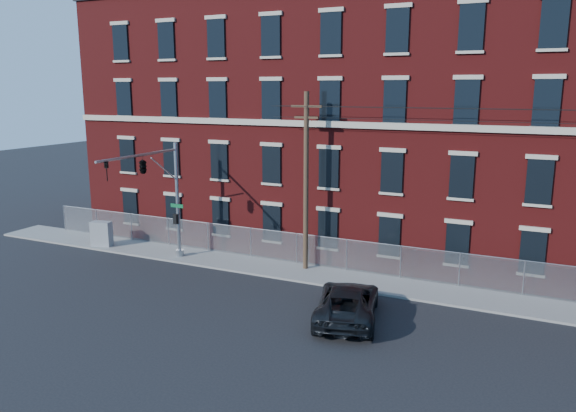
% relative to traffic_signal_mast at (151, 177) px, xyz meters
% --- Properties ---
extents(ground, '(140.00, 140.00, 0.00)m').
position_rel_traffic_signal_mast_xyz_m(ground, '(6.00, -2.18, -5.39)').
color(ground, black).
rests_on(ground, ground).
extents(sidewalk, '(65.00, 3.00, 0.12)m').
position_rel_traffic_signal_mast_xyz_m(sidewalk, '(18.00, 2.82, -5.33)').
color(sidewalk, gray).
rests_on(sidewalk, ground).
extents(mill_building, '(55.30, 14.32, 16.30)m').
position_rel_traffic_signal_mast_xyz_m(mill_building, '(18.00, 11.75, 2.76)').
color(mill_building, '#5F1010').
rests_on(mill_building, ground).
extents(chain_link_fence, '(59.06, 0.06, 1.85)m').
position_rel_traffic_signal_mast_xyz_m(chain_link_fence, '(18.00, 4.12, -4.33)').
color(chain_link_fence, '#A5A8AD').
rests_on(chain_link_fence, ground).
extents(traffic_signal_mast, '(0.90, 6.75, 7.00)m').
position_rel_traffic_signal_mast_xyz_m(traffic_signal_mast, '(0.00, 0.00, 0.00)').
color(traffic_signal_mast, '#9EA0A5').
rests_on(traffic_signal_mast, ground).
extents(utility_pole_near, '(1.80, 0.28, 10.00)m').
position_rel_traffic_signal_mast_xyz_m(utility_pole_near, '(8.00, 3.42, -0.05)').
color(utility_pole_near, '#4E3927').
rests_on(utility_pole_near, ground).
extents(pickup_truck, '(3.91, 6.14, 1.58)m').
position_rel_traffic_signal_mast_xyz_m(pickup_truck, '(12.47, -2.15, -4.60)').
color(pickup_truck, black).
rests_on(pickup_truck, ground).
extents(utility_cabinet, '(1.42, 0.95, 1.63)m').
position_rel_traffic_signal_mast_xyz_m(utility_cabinet, '(-5.98, 2.02, -4.45)').
color(utility_cabinet, '#929598').
rests_on(utility_cabinet, sidewalk).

